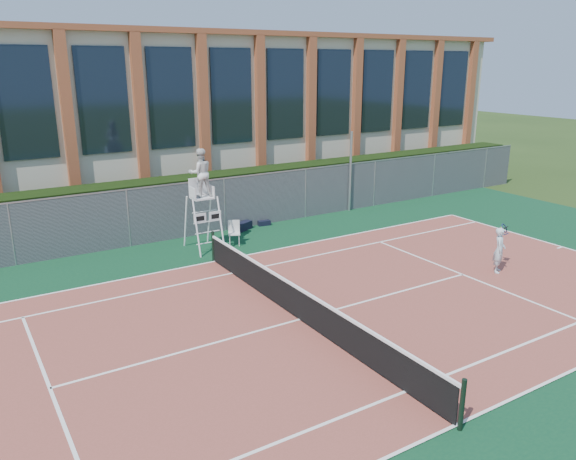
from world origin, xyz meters
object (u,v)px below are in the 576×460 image
plastic_chair (234,231)px  tennis_player (499,250)px  steel_pole (350,172)px  umpire_chair (201,176)px

plastic_chair → tennis_player: (6.11, -7.34, 0.24)m
steel_pole → umpire_chair: size_ratio=0.97×
plastic_chair → tennis_player: tennis_player is taller
plastic_chair → steel_pole: bearing=14.4°
steel_pole → plastic_chair: size_ratio=3.97×
steel_pole → umpire_chair: bearing=-168.6°
umpire_chair → tennis_player: umpire_chair is taller
umpire_chair → plastic_chair: 2.55m
umpire_chair → tennis_player: (7.33, -7.47, -2.00)m
steel_pole → tennis_player: bearing=-95.3°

